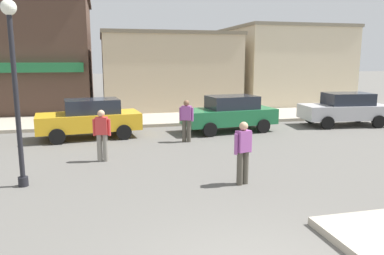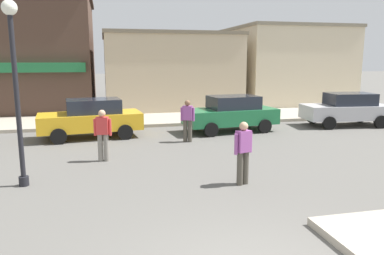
{
  "view_description": "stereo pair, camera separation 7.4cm",
  "coord_description": "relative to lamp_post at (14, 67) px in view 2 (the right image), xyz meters",
  "views": [
    {
      "loc": [
        -1.99,
        -4.18,
        3.14
      ],
      "look_at": [
        0.11,
        4.5,
        1.5
      ],
      "focal_mm": 35.0,
      "sensor_mm": 36.0,
      "label": 1
    },
    {
      "loc": [
        -1.91,
        -4.19,
        3.14
      ],
      "look_at": [
        0.11,
        4.5,
        1.5
      ],
      "focal_mm": 35.0,
      "sensor_mm": 36.0,
      "label": 2
    }
  ],
  "objects": [
    {
      "name": "building_storefront_left_mid",
      "position": [
        14.57,
        15.12,
        -0.3
      ],
      "size": [
        7.42,
        7.56,
        5.32
      ],
      "color": "beige",
      "rests_on": "ground"
    },
    {
      "name": "lamp_post",
      "position": [
        0.0,
        0.0,
        0.0
      ],
      "size": [
        0.36,
        0.36,
        4.54
      ],
      "color": "black",
      "rests_on": "ground"
    },
    {
      "name": "kerb_far",
      "position": [
        3.99,
        9.37,
        -2.88
      ],
      "size": [
        80.0,
        4.0,
        0.15
      ],
      "primitive_type": "cube",
      "color": "#A89E8C",
      "rests_on": "ground"
    },
    {
      "name": "building_storefront_left_near",
      "position": [
        6.14,
        14.76,
        -0.6
      ],
      "size": [
        8.17,
        7.79,
        4.7
      ],
      "color": "tan",
      "rests_on": "ground"
    },
    {
      "name": "pedestrian_crossing_far",
      "position": [
        1.96,
        1.93,
        -2.09
      ],
      "size": [
        0.56,
        0.29,
        1.61
      ],
      "color": "gray",
      "rests_on": "ground"
    },
    {
      "name": "pedestrian_crossing_near",
      "position": [
        5.39,
        -1.14,
        -2.09
      ],
      "size": [
        0.55,
        0.33,
        1.61
      ],
      "color": "#4C473D",
      "rests_on": "ground"
    },
    {
      "name": "parked_car_nearest",
      "position": [
        1.5,
        5.67,
        -2.15
      ],
      "size": [
        4.17,
        2.22,
        1.56
      ],
      "color": "gold",
      "rests_on": "ground"
    },
    {
      "name": "pedestrian_kerb_side",
      "position": [
        5.1,
        4.01,
        -2.09
      ],
      "size": [
        0.53,
        0.35,
        1.61
      ],
      "color": "#4C473D",
      "rests_on": "ground"
    },
    {
      "name": "building_corner_shop",
      "position": [
        -3.67,
        15.91,
        0.56
      ],
      "size": [
        10.41,
        9.59,
        7.04
      ],
      "color": "#473328",
      "rests_on": "ground"
    },
    {
      "name": "parked_car_third",
      "position": [
        13.21,
        5.72,
        -2.15
      ],
      "size": [
        4.16,
        2.2,
        1.56
      ],
      "color": "#B7B7BC",
      "rests_on": "ground"
    },
    {
      "name": "parked_car_second",
      "position": [
        7.41,
        5.66,
        -2.15
      ],
      "size": [
        4.16,
        2.2,
        1.56
      ],
      "color": "#1E6B3D",
      "rests_on": "ground"
    }
  ]
}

